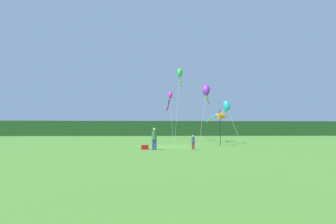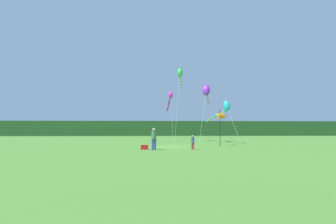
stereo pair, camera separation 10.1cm
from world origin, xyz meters
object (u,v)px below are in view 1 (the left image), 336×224
at_px(banner_flag_pole, 223,116).
at_px(kite_magenta, 170,98).
at_px(person_child, 193,141).
at_px(kite_green, 180,74).
at_px(cooler_box, 145,147).
at_px(person_adult, 154,138).
at_px(kite_purple, 206,91).
at_px(kite_cyan, 224,109).

xyz_separation_m(banner_flag_pole, kite_magenta, (-4.30, 16.52, 3.88)).
bearing_deg(banner_flag_pole, kite_magenta, 104.58).
height_order(person_child, kite_magenta, kite_magenta).
height_order(kite_magenta, kite_green, kite_green).
relative_size(cooler_box, banner_flag_pole, 0.16).
height_order(cooler_box, kite_green, kite_green).
relative_size(person_adult, kite_purple, 0.21).
relative_size(person_adult, person_child, 1.50).
xyz_separation_m(person_child, kite_green, (0.42, 14.08, 8.62)).
distance_m(person_child, kite_cyan, 10.80).
distance_m(person_adult, person_child, 3.16).
distance_m(person_adult, kite_green, 17.04).
distance_m(person_child, kite_purple, 13.40).
bearing_deg(banner_flag_pole, kite_purple, 91.81).
xyz_separation_m(cooler_box, kite_cyan, (8.91, 8.79, 3.89)).
relative_size(kite_cyan, kite_green, 0.77).
xyz_separation_m(person_child, kite_cyan, (5.04, 8.91, 3.43)).
relative_size(kite_green, kite_purple, 1.26).
distance_m(person_adult, banner_flag_pole, 8.66).
relative_size(person_child, cooler_box, 1.99).
xyz_separation_m(person_adult, person_child, (3.12, 0.37, -0.32)).
distance_m(person_adult, kite_magenta, 22.35).
height_order(kite_magenta, kite_cyan, kite_magenta).
distance_m(kite_green, kite_purple, 4.87).
distance_m(kite_cyan, kite_purple, 3.88).
bearing_deg(kite_cyan, kite_green, 131.80).
bearing_deg(kite_purple, kite_magenta, 113.13).
xyz_separation_m(person_child, kite_magenta, (-0.54, 21.05, 6.14)).
distance_m(person_adult, kite_purple, 14.71).
xyz_separation_m(person_adult, kite_cyan, (8.16, 9.29, 3.12)).
bearing_deg(person_adult, kite_cyan, 48.68).
xyz_separation_m(banner_flag_pole, kite_green, (-3.33, 9.55, 6.36)).
height_order(person_adult, kite_magenta, kite_magenta).
height_order(banner_flag_pole, kite_magenta, kite_magenta).
bearing_deg(cooler_box, person_adult, -34.02).
xyz_separation_m(person_adult, banner_flag_pole, (6.87, 4.90, 1.94)).
bearing_deg(person_child, kite_magenta, 91.48).
bearing_deg(kite_purple, person_child, -107.07).
bearing_deg(person_adult, kite_purple, 60.74).
height_order(kite_green, kite_purple, kite_green).
bearing_deg(kite_green, kite_purple, -39.61).
xyz_separation_m(kite_green, kite_purple, (3.11, -2.57, -2.73)).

